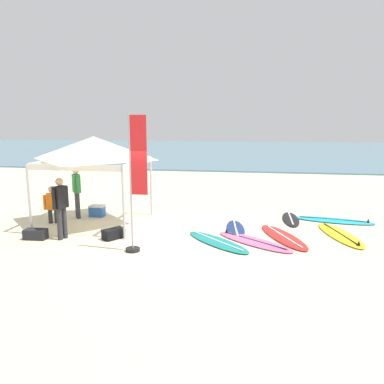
% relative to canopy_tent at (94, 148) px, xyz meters
% --- Properties ---
extents(ground_plane, '(80.00, 80.00, 0.00)m').
position_rel_canopy_tent_xyz_m(ground_plane, '(3.09, -1.36, -2.39)').
color(ground_plane, beige).
extents(sea, '(80.00, 36.00, 0.10)m').
position_rel_canopy_tent_xyz_m(sea, '(3.09, 30.88, -2.34)').
color(sea, '#568499').
rests_on(sea, ground).
extents(canopy_tent, '(2.91, 2.91, 2.75)m').
position_rel_canopy_tent_xyz_m(canopy_tent, '(0.00, 0.00, 0.00)').
color(canopy_tent, '#B7B7BC').
rests_on(canopy_tent, ground).
extents(surfboard_navy, '(0.74, 1.99, 0.19)m').
position_rel_canopy_tent_xyz_m(surfboard_navy, '(4.37, -0.01, -2.35)').
color(surfboard_navy, navy).
rests_on(surfboard_navy, ground).
extents(surfboard_red, '(1.55, 2.51, 0.19)m').
position_rel_canopy_tent_xyz_m(surfboard_red, '(5.72, -0.57, -2.35)').
color(surfboard_red, red).
rests_on(surfboard_red, ground).
extents(surfboard_yellow, '(1.24, 2.56, 0.19)m').
position_rel_canopy_tent_xyz_m(surfboard_yellow, '(7.33, -0.13, -2.35)').
color(surfboard_yellow, yellow).
rests_on(surfboard_yellow, ground).
extents(surfboard_teal, '(2.10, 2.08, 0.19)m').
position_rel_canopy_tent_xyz_m(surfboard_teal, '(3.94, -1.30, -2.35)').
color(surfboard_teal, '#19847F').
rests_on(surfboard_teal, ground).
extents(surfboard_black, '(0.51, 1.90, 0.19)m').
position_rel_canopy_tent_xyz_m(surfboard_black, '(6.11, 1.44, -2.35)').
color(surfboard_black, black).
rests_on(surfboard_black, ground).
extents(surfboard_pink, '(2.30, 1.98, 0.19)m').
position_rel_canopy_tent_xyz_m(surfboard_pink, '(4.91, -1.12, -2.35)').
color(surfboard_pink, pink).
rests_on(surfboard_pink, ground).
extents(surfboard_cyan, '(2.57, 1.13, 0.19)m').
position_rel_canopy_tent_xyz_m(surfboard_cyan, '(7.48, 1.49, -2.35)').
color(surfboard_cyan, '#23B2CC').
rests_on(surfboard_cyan, ground).
extents(person_green, '(0.39, 0.46, 1.71)m').
position_rel_canopy_tent_xyz_m(person_green, '(-0.94, 0.58, -1.40)').
color(person_green, '#383842').
rests_on(person_green, ground).
extents(person_black, '(0.32, 0.53, 1.71)m').
position_rel_canopy_tent_xyz_m(person_black, '(-0.30, -1.64, -1.40)').
color(person_black, '#2D2D33').
rests_on(person_black, ground).
extents(person_orange, '(0.49, 0.37, 1.20)m').
position_rel_canopy_tent_xyz_m(person_orange, '(-1.42, -0.14, -1.73)').
color(person_orange, '#2D2D33').
rests_on(person_orange, ground).
extents(banner_flag, '(0.60, 0.36, 3.40)m').
position_rel_canopy_tent_xyz_m(banner_flag, '(2.03, -2.28, -0.81)').
color(banner_flag, '#99999E').
rests_on(banner_flag, ground).
extents(gear_bag_near_tent, '(0.62, 0.35, 0.28)m').
position_rel_canopy_tent_xyz_m(gear_bag_near_tent, '(-1.04, -1.78, -2.25)').
color(gear_bag_near_tent, '#232328').
rests_on(gear_bag_near_tent, ground).
extents(gear_bag_by_pole, '(0.61, 0.67, 0.28)m').
position_rel_canopy_tent_xyz_m(gear_bag_by_pole, '(1.07, -1.38, -2.25)').
color(gear_bag_by_pole, black).
rests_on(gear_bag_by_pole, ground).
extents(cooler_box, '(0.50, 0.36, 0.39)m').
position_rel_canopy_tent_xyz_m(cooler_box, '(-0.38, 0.88, -2.19)').
color(cooler_box, '#2D60B7').
rests_on(cooler_box, ground).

